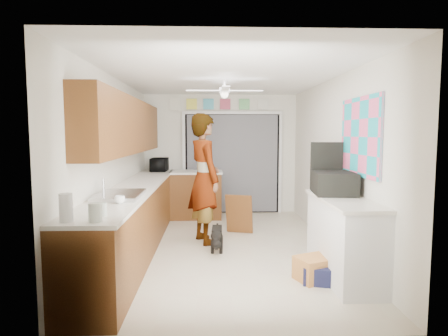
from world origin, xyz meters
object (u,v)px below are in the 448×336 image
object	(u,v)px
microwave	(159,165)
dog	(217,238)
cardboard_box	(316,268)
man	(204,178)
paper_towel_roll	(66,208)
suitcase	(333,183)
navy_crate	(318,274)
cup	(120,200)

from	to	relation	value
microwave	dog	distance (m)	2.60
cardboard_box	man	distance (m)	2.23
paper_towel_roll	cardboard_box	bearing A→B (deg)	21.74
suitcase	cardboard_box	size ratio (longest dim) A/B	1.47
navy_crate	dog	size ratio (longest dim) A/B	0.66
cup	navy_crate	bearing A→B (deg)	1.57
navy_crate	dog	xyz separation A→B (m)	(-1.12, 1.20, 0.09)
paper_towel_roll	man	bearing A→B (deg)	66.08
suitcase	man	distance (m)	2.00
dog	man	bearing A→B (deg)	113.75
microwave	dog	xyz separation A→B (m)	(1.11, -2.18, -0.88)
cardboard_box	navy_crate	xyz separation A→B (m)	(0.00, -0.09, -0.04)
paper_towel_roll	cup	bearing A→B (deg)	72.89
cardboard_box	navy_crate	distance (m)	0.10
paper_towel_roll	dog	world-z (taller)	paper_towel_roll
suitcase	navy_crate	size ratio (longest dim) A/B	1.97
cup	navy_crate	size ratio (longest dim) A/B	0.34
cup	suitcase	xyz separation A→B (m)	(2.51, 0.57, 0.09)
suitcase	cardboard_box	world-z (taller)	suitcase
paper_towel_roll	navy_crate	size ratio (longest dim) A/B	0.75
microwave	cardboard_box	distance (m)	4.09
cup	paper_towel_roll	distance (m)	0.87
cup	man	xyz separation A→B (m)	(0.88, 1.74, 0.01)
cup	suitcase	size ratio (longest dim) A/B	0.17
paper_towel_roll	cardboard_box	xyz separation A→B (m)	(2.44, 0.97, -0.93)
paper_towel_roll	suitcase	world-z (taller)	suitcase
paper_towel_roll	dog	distance (m)	2.62
cup	suitcase	bearing A→B (deg)	12.75
cardboard_box	microwave	bearing A→B (deg)	124.06
cup	microwave	bearing A→B (deg)	90.68
dog	navy_crate	bearing A→B (deg)	-44.38
man	paper_towel_roll	bearing A→B (deg)	133.00
cup	cardboard_box	bearing A→B (deg)	3.89
man	cup	bearing A→B (deg)	129.99
cup	man	distance (m)	1.95
cardboard_box	navy_crate	world-z (taller)	cardboard_box
cup	dog	bearing A→B (deg)	49.84
microwave	man	world-z (taller)	man
suitcase	cardboard_box	bearing A→B (deg)	-120.99
cardboard_box	navy_crate	size ratio (longest dim) A/B	1.34
navy_crate	man	world-z (taller)	man
cup	dog	world-z (taller)	cup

